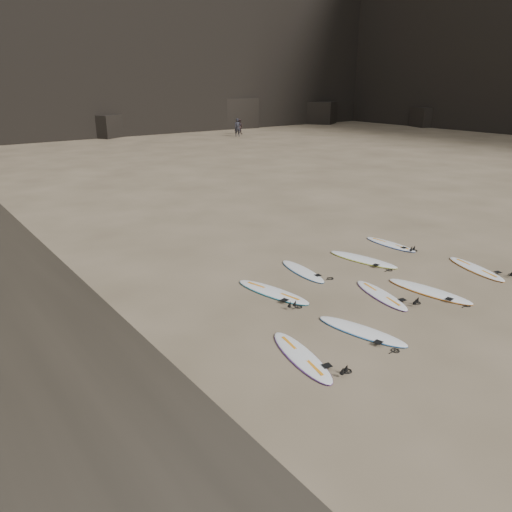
{
  "coord_description": "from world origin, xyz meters",
  "views": [
    {
      "loc": [
        -11.19,
        -8.04,
        5.92
      ],
      "look_at": [
        -3.84,
        1.89,
        1.5
      ],
      "focal_mm": 35.0,
      "sensor_mm": 36.0,
      "label": 1
    }
  ],
  "objects_px": {
    "person_a": "(238,127)",
    "person_b": "(239,127)",
    "surfboard_0": "(301,356)",
    "surfboard_8": "(390,244)",
    "surfboard_7": "(363,259)",
    "surfboard_2": "(381,295)",
    "surfboard_3": "(429,291)",
    "surfboard_6": "(303,271)",
    "surfboard_1": "(362,331)",
    "surfboard_5": "(273,292)",
    "surfboard_4": "(476,269)"
  },
  "relations": [
    {
      "from": "surfboard_7",
      "to": "surfboard_1",
      "type": "bearing_deg",
      "value": -150.24
    },
    {
      "from": "surfboard_0",
      "to": "surfboard_6",
      "type": "xyz_separation_m",
      "value": [
        3.51,
        3.92,
        -0.0
      ]
    },
    {
      "from": "surfboard_6",
      "to": "person_b",
      "type": "relative_size",
      "value": 1.38
    },
    {
      "from": "surfboard_1",
      "to": "person_b",
      "type": "height_order",
      "value": "person_b"
    },
    {
      "from": "surfboard_3",
      "to": "surfboard_5",
      "type": "xyz_separation_m",
      "value": [
        -3.72,
        2.68,
        -0.0
      ]
    },
    {
      "from": "surfboard_4",
      "to": "person_b",
      "type": "height_order",
      "value": "person_b"
    },
    {
      "from": "surfboard_7",
      "to": "person_b",
      "type": "relative_size",
      "value": 1.58
    },
    {
      "from": "surfboard_2",
      "to": "surfboard_4",
      "type": "height_order",
      "value": "surfboard_4"
    },
    {
      "from": "surfboard_4",
      "to": "surfboard_7",
      "type": "bearing_deg",
      "value": 145.71
    },
    {
      "from": "surfboard_4",
      "to": "surfboard_3",
      "type": "bearing_deg",
      "value": -159.5
    },
    {
      "from": "surfboard_5",
      "to": "surfboard_8",
      "type": "xyz_separation_m",
      "value": [
        6.3,
        0.85,
        -0.01
      ]
    },
    {
      "from": "surfboard_5",
      "to": "person_b",
      "type": "xyz_separation_m",
      "value": [
        24.13,
        36.53,
        0.77
      ]
    },
    {
      "from": "surfboard_6",
      "to": "person_a",
      "type": "bearing_deg",
      "value": 66.3
    },
    {
      "from": "surfboard_8",
      "to": "person_b",
      "type": "xyz_separation_m",
      "value": [
        17.82,
        35.67,
        0.78
      ]
    },
    {
      "from": "surfboard_0",
      "to": "surfboard_8",
      "type": "height_order",
      "value": "surfboard_0"
    },
    {
      "from": "surfboard_6",
      "to": "surfboard_5",
      "type": "bearing_deg",
      "value": -150.0
    },
    {
      "from": "person_b",
      "to": "surfboard_1",
      "type": "bearing_deg",
      "value": 112.69
    },
    {
      "from": "surfboard_2",
      "to": "person_a",
      "type": "xyz_separation_m",
      "value": [
        20.36,
        36.87,
        0.9
      ]
    },
    {
      "from": "surfboard_4",
      "to": "surfboard_5",
      "type": "height_order",
      "value": "surfboard_5"
    },
    {
      "from": "surfboard_6",
      "to": "person_b",
      "type": "xyz_separation_m",
      "value": [
        22.31,
        35.79,
        0.78
      ]
    },
    {
      "from": "surfboard_1",
      "to": "surfboard_2",
      "type": "distance_m",
      "value": 2.39
    },
    {
      "from": "surfboard_6",
      "to": "surfboard_7",
      "type": "bearing_deg",
      "value": -1.9
    },
    {
      "from": "person_a",
      "to": "person_b",
      "type": "distance_m",
      "value": 2.18
    },
    {
      "from": "surfboard_2",
      "to": "surfboard_6",
      "type": "relative_size",
      "value": 1.01
    },
    {
      "from": "surfboard_3",
      "to": "surfboard_5",
      "type": "height_order",
      "value": "same"
    },
    {
      "from": "surfboard_4",
      "to": "surfboard_5",
      "type": "xyz_separation_m",
      "value": [
        -6.52,
        2.48,
        0.0
      ]
    },
    {
      "from": "surfboard_7",
      "to": "person_b",
      "type": "xyz_separation_m",
      "value": [
        19.91,
        36.2,
        0.77
      ]
    },
    {
      "from": "surfboard_3",
      "to": "surfboard_8",
      "type": "xyz_separation_m",
      "value": [
        2.58,
        3.54,
        -0.01
      ]
    },
    {
      "from": "person_a",
      "to": "person_b",
      "type": "xyz_separation_m",
      "value": [
        1.39,
        1.68,
        -0.12
      ]
    },
    {
      "from": "surfboard_5",
      "to": "surfboard_6",
      "type": "height_order",
      "value": "surfboard_5"
    },
    {
      "from": "surfboard_3",
      "to": "person_b",
      "type": "distance_m",
      "value": 44.21
    },
    {
      "from": "surfboard_1",
      "to": "surfboard_6",
      "type": "height_order",
      "value": "surfboard_1"
    },
    {
      "from": "surfboard_4",
      "to": "surfboard_2",
      "type": "bearing_deg",
      "value": -169.98
    },
    {
      "from": "surfboard_0",
      "to": "surfboard_2",
      "type": "relative_size",
      "value": 1.06
    },
    {
      "from": "surfboard_0",
      "to": "surfboard_8",
      "type": "bearing_deg",
      "value": 38.8
    },
    {
      "from": "surfboard_7",
      "to": "person_b",
      "type": "bearing_deg",
      "value": 49.22
    },
    {
      "from": "surfboard_2",
      "to": "surfboard_3",
      "type": "bearing_deg",
      "value": -12.21
    },
    {
      "from": "surfboard_8",
      "to": "person_a",
      "type": "xyz_separation_m",
      "value": [
        16.43,
        34.0,
        0.9
      ]
    },
    {
      "from": "surfboard_3",
      "to": "surfboard_7",
      "type": "relative_size",
      "value": 1.01
    },
    {
      "from": "surfboard_3",
      "to": "surfboard_6",
      "type": "distance_m",
      "value": 3.92
    },
    {
      "from": "person_a",
      "to": "surfboard_7",
      "type": "bearing_deg",
      "value": -93.45
    },
    {
      "from": "person_b",
      "to": "surfboard_7",
      "type": "bearing_deg",
      "value": 114.86
    },
    {
      "from": "surfboard_3",
      "to": "surfboard_5",
      "type": "bearing_deg",
      "value": 136.03
    },
    {
      "from": "surfboard_7",
      "to": "surfboard_4",
      "type": "bearing_deg",
      "value": -62.63
    },
    {
      "from": "surfboard_3",
      "to": "surfboard_6",
      "type": "relative_size",
      "value": 1.15
    },
    {
      "from": "surfboard_4",
      "to": "person_b",
      "type": "bearing_deg",
      "value": 82.08
    },
    {
      "from": "surfboard_5",
      "to": "surfboard_8",
      "type": "height_order",
      "value": "surfboard_5"
    },
    {
      "from": "surfboard_1",
      "to": "surfboard_7",
      "type": "bearing_deg",
      "value": 28.13
    },
    {
      "from": "surfboard_8",
      "to": "person_a",
      "type": "height_order",
      "value": "person_a"
    },
    {
      "from": "surfboard_7",
      "to": "surfboard_8",
      "type": "height_order",
      "value": "surfboard_7"
    }
  ]
}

